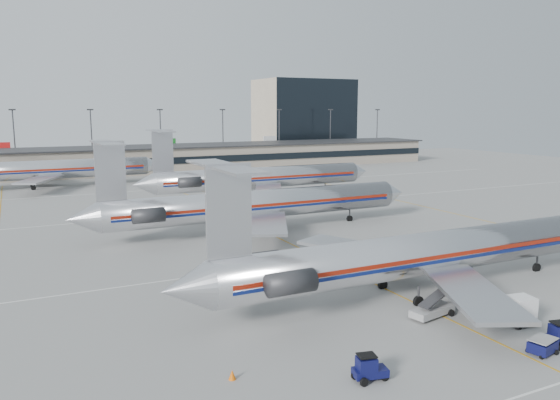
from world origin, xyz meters
TOP-DOWN VIEW (x-y plane):
  - ground at (0.00, 0.00)m, footprint 260.00×260.00m
  - apron_markings at (0.00, 10.00)m, footprint 160.00×0.15m
  - terminal at (0.00, 97.97)m, footprint 162.00×17.00m
  - light_mast_row at (0.00, 112.00)m, footprint 163.60×0.40m
  - distant_building at (62.00, 128.00)m, footprint 30.00×20.00m
  - jet_foreground at (1.79, -2.57)m, footprint 44.52×26.21m
  - jet_second_row at (-1.30, 25.02)m, footprint 45.21×26.62m
  - jet_third_row at (10.03, 49.34)m, footprint 44.19×27.18m
  - jet_back_row at (-22.56, 78.66)m, footprint 44.88×27.61m
  - tug_left at (-10.62, -13.03)m, footprint 2.11×1.36m
  - cart_outer at (1.14, -15.00)m, footprint 2.01×1.60m
  - uld_container at (3.86, -11.03)m, footprint 2.16×1.89m
  - belt_loader at (-0.70, -7.16)m, footprint 4.52×2.03m
  - cone_left at (-17.46, -9.52)m, footprint 0.48×0.48m

SIDE VIEW (x-z plane):
  - ground at x=0.00m, z-range 0.00..0.00m
  - apron_markings at x=0.00m, z-range 0.00..0.02m
  - cone_left at x=-17.46m, z-range 0.00..0.57m
  - cart_outer at x=1.14m, z-range 0.03..1.04m
  - belt_loader at x=-0.70m, z-range -0.54..1.78m
  - tug_left at x=-10.62m, z-range -0.07..1.51m
  - uld_container at x=3.86m, z-range 0.01..2.05m
  - terminal at x=0.00m, z-range 0.03..6.28m
  - jet_foreground at x=1.79m, z-range -2.45..9.21m
  - jet_second_row at x=-1.30m, z-range -2.48..9.35m
  - jet_third_row at x=10.03m, z-range -2.53..9.55m
  - jet_back_row at x=-22.56m, z-range -2.57..9.70m
  - light_mast_row at x=0.00m, z-range 0.94..16.22m
  - distant_building at x=62.00m, z-range 0.00..25.00m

